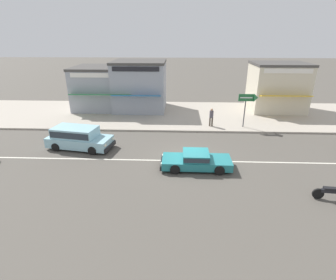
# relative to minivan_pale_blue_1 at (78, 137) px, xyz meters

# --- Properties ---
(ground_plane) EXTENTS (160.00, 160.00, 0.00)m
(ground_plane) POSITION_rel_minivan_pale_blue_1_xyz_m (7.93, -1.84, -0.85)
(ground_plane) COLOR #544F47
(lane_centre_stripe) EXTENTS (50.40, 0.14, 0.01)m
(lane_centre_stripe) POSITION_rel_minivan_pale_blue_1_xyz_m (7.93, -1.84, -0.84)
(lane_centre_stripe) COLOR silver
(lane_centre_stripe) RESTS_ON ground
(kerb_strip) EXTENTS (68.00, 10.00, 0.15)m
(kerb_strip) POSITION_rel_minivan_pale_blue_1_xyz_m (7.93, 8.56, -0.77)
(kerb_strip) COLOR #ADA393
(kerb_strip) RESTS_ON ground
(minivan_pale_blue_1) EXTENTS (4.90, 2.62, 1.56)m
(minivan_pale_blue_1) POSITION_rel_minivan_pale_blue_1_xyz_m (0.00, 0.00, 0.00)
(minivan_pale_blue_1) COLOR #93C6D6
(minivan_pale_blue_1) RESTS_ON ground
(sedan_teal_2) EXTENTS (4.34, 1.85, 1.06)m
(sedan_teal_2) POSITION_rel_minivan_pale_blue_1_xyz_m (8.36, -2.78, -0.31)
(sedan_teal_2) COLOR teal
(sedan_teal_2) RESTS_ON ground
(motorcycle_1) EXTENTS (1.90, 0.56, 0.80)m
(motorcycle_1) POSITION_rel_minivan_pale_blue_1_xyz_m (15.01, -5.88, -0.42)
(motorcycle_1) COLOR black
(motorcycle_1) RESTS_ON ground
(arrow_signboard) EXTENTS (1.64, 0.66, 2.94)m
(arrow_signboard) POSITION_rel_minivan_pale_blue_1_xyz_m (13.50, 4.72, 1.77)
(arrow_signboard) COLOR #4C4C51
(arrow_signboard) RESTS_ON kerb_strip
(pedestrian_mid_kerb) EXTENTS (0.34, 0.34, 1.60)m
(pedestrian_mid_kerb) POSITION_rel_minivan_pale_blue_1_xyz_m (10.12, 4.83, 0.24)
(pedestrian_mid_kerb) COLOR #4C4238
(pedestrian_mid_kerb) RESTS_ON kerb_strip
(shopfront_corner_warung) EXTENTS (5.38, 5.81, 5.06)m
(shopfront_corner_warung) POSITION_rel_minivan_pale_blue_1_xyz_m (3.13, 10.39, 1.84)
(shopfront_corner_warung) COLOR #999EA8
(shopfront_corner_warung) RESTS_ON kerb_strip
(shopfront_mid_block) EXTENTS (6.87, 6.14, 4.42)m
(shopfront_mid_block) POSITION_rel_minivan_pale_blue_1_xyz_m (-0.47, 10.84, 1.52)
(shopfront_mid_block) COLOR #999EA8
(shopfront_mid_block) RESTS_ON kerb_strip
(shopfront_far_kios) EXTENTS (5.45, 5.28, 4.89)m
(shopfront_far_kios) POSITION_rel_minivan_pale_blue_1_xyz_m (17.53, 10.59, 1.76)
(shopfront_far_kios) COLOR beige
(shopfront_far_kios) RESTS_ON kerb_strip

